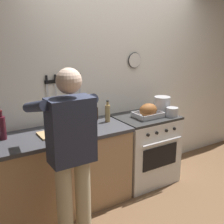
{
  "coord_description": "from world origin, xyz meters",
  "views": [
    {
      "loc": [
        -1.94,
        -1.66,
        1.91
      ],
      "look_at": [
        -0.37,
        0.85,
        1.07
      ],
      "focal_mm": 44.18,
      "sensor_mm": 36.0,
      "label": 1
    }
  ],
  "objects_px": {
    "person_cook": "(71,151)",
    "bottle_soy_sauce": "(96,113)",
    "bottle_vinegar": "(108,113)",
    "saucepan": "(172,112)",
    "stove": "(144,148)",
    "stock_pot": "(162,105)",
    "bottle_wine_red": "(2,127)",
    "roasting_pan": "(148,111)",
    "cutting_board": "(56,133)",
    "bottle_dish_soap": "(59,121)",
    "bottle_hot_sauce": "(73,120)"
  },
  "relations": [
    {
      "from": "person_cook",
      "to": "bottle_soy_sauce",
      "type": "bearing_deg",
      "value": -36.19
    },
    {
      "from": "bottle_vinegar",
      "to": "saucepan",
      "type": "bearing_deg",
      "value": -16.59
    },
    {
      "from": "stove",
      "to": "person_cook",
      "type": "distance_m",
      "value": 1.53
    },
    {
      "from": "stove",
      "to": "person_cook",
      "type": "bearing_deg",
      "value": -154.78
    },
    {
      "from": "stock_pot",
      "to": "bottle_wine_red",
      "type": "bearing_deg",
      "value": 176.57
    },
    {
      "from": "stove",
      "to": "bottle_vinegar",
      "type": "relative_size",
      "value": 3.44
    },
    {
      "from": "stove",
      "to": "bottle_wine_red",
      "type": "relative_size",
      "value": 3.02
    },
    {
      "from": "person_cook",
      "to": "roasting_pan",
      "type": "height_order",
      "value": "person_cook"
    },
    {
      "from": "person_cook",
      "to": "bottle_soy_sauce",
      "type": "xyz_separation_m",
      "value": [
        0.68,
        0.8,
        0.03
      ]
    },
    {
      "from": "roasting_pan",
      "to": "cutting_board",
      "type": "relative_size",
      "value": 0.98
    },
    {
      "from": "person_cook",
      "to": "bottle_wine_red",
      "type": "bearing_deg",
      "value": 34.0
    },
    {
      "from": "bottle_wine_red",
      "to": "stove",
      "type": "bearing_deg",
      "value": -3.73
    },
    {
      "from": "stove",
      "to": "stock_pot",
      "type": "relative_size",
      "value": 4.1
    },
    {
      "from": "bottle_vinegar",
      "to": "bottle_soy_sauce",
      "type": "distance_m",
      "value": 0.16
    },
    {
      "from": "stock_pot",
      "to": "bottle_vinegar",
      "type": "relative_size",
      "value": 0.84
    },
    {
      "from": "bottle_vinegar",
      "to": "bottle_dish_soap",
      "type": "distance_m",
      "value": 0.58
    },
    {
      "from": "bottle_wine_red",
      "to": "bottle_hot_sauce",
      "type": "relative_size",
      "value": 1.83
    },
    {
      "from": "stock_pot",
      "to": "saucepan",
      "type": "relative_size",
      "value": 1.47
    },
    {
      "from": "person_cook",
      "to": "bottle_hot_sauce",
      "type": "relative_size",
      "value": 10.23
    },
    {
      "from": "person_cook",
      "to": "bottle_dish_soap",
      "type": "relative_size",
      "value": 8.37
    },
    {
      "from": "bottle_dish_soap",
      "to": "bottle_wine_red",
      "type": "relative_size",
      "value": 0.67
    },
    {
      "from": "stock_pot",
      "to": "bottle_hot_sauce",
      "type": "relative_size",
      "value": 1.35
    },
    {
      "from": "stock_pot",
      "to": "bottle_vinegar",
      "type": "bearing_deg",
      "value": 176.08
    },
    {
      "from": "stove",
      "to": "saucepan",
      "type": "bearing_deg",
      "value": -35.12
    },
    {
      "from": "bottle_vinegar",
      "to": "bottle_dish_soap",
      "type": "height_order",
      "value": "bottle_vinegar"
    },
    {
      "from": "bottle_hot_sauce",
      "to": "cutting_board",
      "type": "bearing_deg",
      "value": -146.4
    },
    {
      "from": "bottle_dish_soap",
      "to": "stock_pot",
      "type": "bearing_deg",
      "value": -6.43
    },
    {
      "from": "person_cook",
      "to": "cutting_board",
      "type": "xyz_separation_m",
      "value": [
        0.09,
        0.58,
        -0.04
      ]
    },
    {
      "from": "person_cook",
      "to": "bottle_hot_sauce",
      "type": "height_order",
      "value": "person_cook"
    },
    {
      "from": "stock_pot",
      "to": "bottle_vinegar",
      "type": "xyz_separation_m",
      "value": [
        -0.81,
        0.06,
        -0.0
      ]
    },
    {
      "from": "saucepan",
      "to": "bottle_vinegar",
      "type": "distance_m",
      "value": 0.85
    },
    {
      "from": "stove",
      "to": "bottle_vinegar",
      "type": "height_order",
      "value": "bottle_vinegar"
    },
    {
      "from": "person_cook",
      "to": "bottle_vinegar",
      "type": "xyz_separation_m",
      "value": [
        0.77,
        0.66,
        0.06
      ]
    },
    {
      "from": "stove",
      "to": "saucepan",
      "type": "distance_m",
      "value": 0.61
    },
    {
      "from": "bottle_wine_red",
      "to": "bottle_hot_sauce",
      "type": "xyz_separation_m",
      "value": [
        0.77,
        0.04,
        -0.06
      ]
    },
    {
      "from": "cutting_board",
      "to": "bottle_hot_sauce",
      "type": "xyz_separation_m",
      "value": [
        0.27,
        0.18,
        0.06
      ]
    },
    {
      "from": "stock_pot",
      "to": "roasting_pan",
      "type": "bearing_deg",
      "value": -168.01
    },
    {
      "from": "cutting_board",
      "to": "bottle_hot_sauce",
      "type": "bearing_deg",
      "value": 33.6
    },
    {
      "from": "bottle_vinegar",
      "to": "bottle_wine_red",
      "type": "distance_m",
      "value": 1.18
    },
    {
      "from": "stove",
      "to": "bottle_soy_sauce",
      "type": "xyz_separation_m",
      "value": [
        -0.62,
        0.18,
        0.53
      ]
    },
    {
      "from": "person_cook",
      "to": "stock_pot",
      "type": "distance_m",
      "value": 1.69
    },
    {
      "from": "person_cook",
      "to": "saucepan",
      "type": "relative_size",
      "value": 11.12
    },
    {
      "from": "saucepan",
      "to": "bottle_wine_red",
      "type": "xyz_separation_m",
      "value": [
        -1.99,
        0.31,
        0.07
      ]
    },
    {
      "from": "stock_pot",
      "to": "bottle_soy_sauce",
      "type": "relative_size",
      "value": 1.08
    },
    {
      "from": "bottle_dish_soap",
      "to": "stove",
      "type": "bearing_deg",
      "value": -7.63
    },
    {
      "from": "stove",
      "to": "person_cook",
      "type": "xyz_separation_m",
      "value": [
        -1.3,
        -0.61,
        0.5
      ]
    },
    {
      "from": "bottle_dish_soap",
      "to": "bottle_soy_sauce",
      "type": "distance_m",
      "value": 0.49
    },
    {
      "from": "person_cook",
      "to": "cutting_board",
      "type": "relative_size",
      "value": 4.61
    },
    {
      "from": "bottle_soy_sauce",
      "to": "bottle_vinegar",
      "type": "bearing_deg",
      "value": -58.08
    },
    {
      "from": "cutting_board",
      "to": "bottle_hot_sauce",
      "type": "distance_m",
      "value": 0.33
    }
  ]
}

